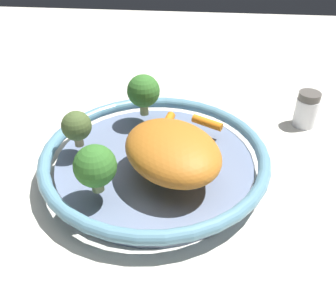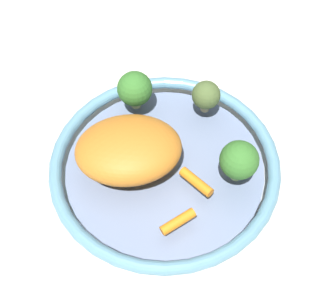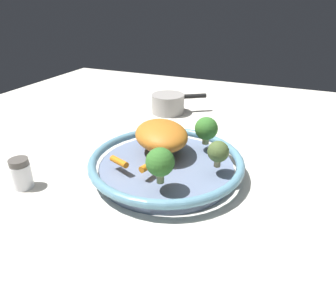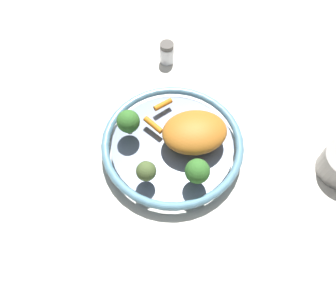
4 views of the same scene
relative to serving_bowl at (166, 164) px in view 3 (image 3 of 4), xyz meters
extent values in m
plane|color=silver|center=(0.00, 0.00, -0.02)|extent=(1.81, 1.81, 0.00)
cylinder|color=slate|center=(0.00, 0.00, -0.01)|extent=(0.31, 0.31, 0.03)
torus|color=#5E91A7|center=(0.00, 0.00, 0.01)|extent=(0.36, 0.36, 0.02)
ellipsoid|color=#C17023|center=(-0.04, -0.03, 0.05)|extent=(0.20, 0.20, 0.06)
cylinder|color=orange|center=(0.06, -0.01, 0.03)|extent=(0.06, 0.03, 0.02)
cylinder|color=orange|center=(0.07, -0.08, 0.03)|extent=(0.03, 0.05, 0.02)
cylinder|color=tan|center=(0.00, 0.12, 0.03)|extent=(0.01, 0.01, 0.02)
sphere|color=#4B6031|center=(0.00, 0.12, 0.06)|extent=(0.05, 0.05, 0.05)
cylinder|color=#99A766|center=(-0.10, 0.06, 0.03)|extent=(0.02, 0.02, 0.02)
sphere|color=#36732B|center=(-0.10, 0.06, 0.06)|extent=(0.06, 0.06, 0.06)
cylinder|color=#9AA666|center=(0.10, 0.03, 0.03)|extent=(0.01, 0.01, 0.02)
sphere|color=#37722B|center=(0.10, 0.03, 0.07)|extent=(0.06, 0.06, 0.06)
cylinder|color=white|center=(0.17, -0.26, 0.00)|extent=(0.04, 0.04, 0.05)
cylinder|color=#56514C|center=(0.17, -0.26, 0.04)|extent=(0.04, 0.04, 0.01)
cylinder|color=#9E9993|center=(-0.39, -0.16, 0.01)|extent=(0.12, 0.12, 0.07)
cylinder|color=black|center=(-0.44, -0.08, 0.03)|extent=(0.06, 0.08, 0.02)
camera|label=1|loc=(-0.47, -0.07, 0.36)|focal=40.65mm
camera|label=2|loc=(0.22, -0.32, 0.61)|focal=49.34mm
camera|label=3|loc=(0.57, 0.24, 0.35)|focal=32.81mm
camera|label=4|loc=(-0.21, 0.38, 0.73)|focal=35.83mm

